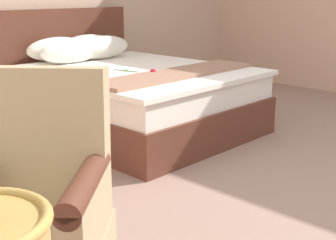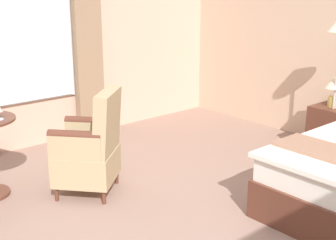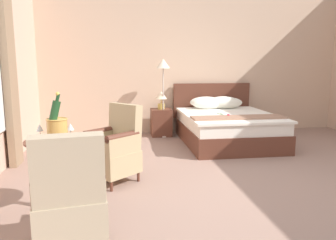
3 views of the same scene
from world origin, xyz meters
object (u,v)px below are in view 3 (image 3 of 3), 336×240
object	(u,v)px
bed	(226,125)
armchair_by_window	(116,149)
champagne_bucket	(57,126)
wine_glass_near_bucket	(70,128)
armchair_facing_bed	(70,198)
nightstand	(161,122)
floor_lamp_brass	(163,75)
bedside_lamp	(161,97)
side_table_round	(58,169)
wine_glass_near_edge	(40,129)

from	to	relation	value
bed	armchair_by_window	distance (m)	2.77
champagne_bucket	armchair_by_window	world-z (taller)	champagne_bucket
wine_glass_near_bucket	armchair_facing_bed	size ratio (longest dim) A/B	0.14
bed	nightstand	bearing A→B (deg)	147.27
floor_lamp_brass	bedside_lamp	bearing A→B (deg)	115.83
floor_lamp_brass	armchair_by_window	xyz separation A→B (m)	(-0.94, -2.52, -0.83)
bed	side_table_round	bearing A→B (deg)	-135.02
bed	side_table_round	size ratio (longest dim) A/B	2.95
bedside_lamp	wine_glass_near_edge	bearing A→B (deg)	-116.02
side_table_round	wine_glass_near_edge	bearing A→B (deg)	170.87
floor_lamp_brass	wine_glass_near_bucket	xyz separation A→B (m)	(-1.38, -3.17, -0.42)
side_table_round	armchair_facing_bed	xyz separation A→B (m)	(0.23, -0.77, 0.00)
champagne_bucket	floor_lamp_brass	bearing A→B (deg)	66.20
bed	wine_glass_near_edge	bearing A→B (deg)	-136.88
nightstand	wine_glass_near_edge	world-z (taller)	wine_glass_near_edge
champagne_bucket	armchair_by_window	bearing A→B (deg)	57.11
bedside_lamp	side_table_round	world-z (taller)	bedside_lamp
bedside_lamp	side_table_round	size ratio (longest dim) A/B	0.50
bed	bedside_lamp	size ratio (longest dim) A/B	5.89
floor_lamp_brass	nightstand	bearing A→B (deg)	115.81
champagne_bucket	bedside_lamp	bearing A→B (deg)	67.11
floor_lamp_brass	wine_glass_near_bucket	bearing A→B (deg)	-113.60
side_table_round	wine_glass_near_bucket	size ratio (longest dim) A/B	5.26
armchair_by_window	armchair_facing_bed	world-z (taller)	armchair_facing_bed
floor_lamp_brass	side_table_round	world-z (taller)	floor_lamp_brass
bed	floor_lamp_brass	distance (m)	1.59
champagne_bucket	armchair_by_window	distance (m)	1.09
bedside_lamp	champagne_bucket	bearing A→B (deg)	-112.89
bedside_lamp	armchair_facing_bed	world-z (taller)	armchair_facing_bed
nightstand	champagne_bucket	world-z (taller)	champagne_bucket
champagne_bucket	wine_glass_near_bucket	distance (m)	0.22
champagne_bucket	side_table_round	bearing A→B (deg)	113.34
bed	champagne_bucket	xyz separation A→B (m)	(-2.59, -2.69, 0.55)
nightstand	floor_lamp_brass	world-z (taller)	floor_lamp_brass
armchair_by_window	side_table_round	bearing A→B (deg)	-126.65
armchair_by_window	bedside_lamp	bearing A→B (deg)	70.72
nightstand	wine_glass_near_edge	bearing A→B (deg)	-116.02
champagne_bucket	armchair_facing_bed	world-z (taller)	champagne_bucket
bedside_lamp	armchair_facing_bed	bearing A→B (deg)	-106.79
wine_glass_near_bucket	armchair_by_window	bearing A→B (deg)	55.51
floor_lamp_brass	armchair_facing_bed	world-z (taller)	floor_lamp_brass
floor_lamp_brass	bed	bearing A→B (deg)	-30.93
bed	armchair_facing_bed	distance (m)	4.15
wine_glass_near_bucket	armchair_facing_bed	xyz separation A→B (m)	(0.10, -0.89, -0.39)
wine_glass_near_bucket	wine_glass_near_edge	bearing A→B (deg)	-160.74
bedside_lamp	armchair_by_window	world-z (taller)	armchair_by_window
nightstand	wine_glass_near_bucket	world-z (taller)	wine_glass_near_bucket
side_table_round	wine_glass_near_edge	world-z (taller)	wine_glass_near_edge
floor_lamp_brass	armchair_facing_bed	bearing A→B (deg)	-107.50
champagne_bucket	bed	bearing A→B (deg)	46.06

